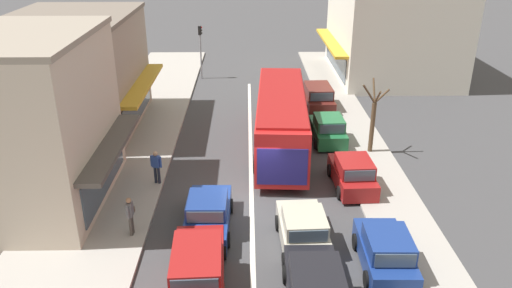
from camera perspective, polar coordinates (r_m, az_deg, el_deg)
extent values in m
plane|color=#3F3F42|center=(22.51, -0.51, -6.62)|extent=(140.00, 140.00, 0.00)
cube|color=silver|center=(26.04, -0.60, -2.14)|extent=(0.20, 28.00, 0.01)
cube|color=#A39E96|center=(28.60, -14.39, -0.31)|extent=(5.20, 44.00, 0.14)
cube|color=#A39E96|center=(28.54, 11.91, -0.13)|extent=(2.80, 44.00, 0.12)
cube|color=beige|center=(23.36, -26.45, 1.85)|extent=(7.42, 7.82, 7.30)
cube|color=#4C4742|center=(22.26, -16.28, -0.22)|extent=(1.10, 7.20, 0.20)
cube|color=#425160|center=(22.91, -16.93, -3.19)|extent=(0.06, 6.26, 1.80)
cube|color=gray|center=(31.40, -19.84, 7.43)|extent=(6.73, 9.38, 6.56)
cube|color=gold|center=(30.55, -12.86, 6.68)|extent=(1.10, 8.63, 0.20)
cube|color=#425160|center=(31.04, -13.40, 4.36)|extent=(0.06, 7.51, 1.80)
cube|color=#6E6358|center=(30.69, -20.74, 13.51)|extent=(6.89, 9.38, 0.24)
cube|color=silver|center=(42.14, 15.43, 12.93)|extent=(8.81, 11.22, 8.06)
cube|color=gold|center=(41.32, 8.62, 11.42)|extent=(1.10, 10.32, 0.20)
cube|color=#425160|center=(41.68, 9.09, 9.66)|extent=(0.06, 8.98, 1.80)
cube|color=red|center=(27.01, 2.90, 2.87)|extent=(3.09, 10.92, 2.70)
cube|color=#425160|center=(26.87, 2.92, 3.68)|extent=(3.11, 10.49, 0.90)
cube|color=navy|center=(22.12, 3.02, -2.65)|extent=(2.25, 0.18, 1.76)
cube|color=maroon|center=(26.54, 2.96, 5.72)|extent=(2.92, 10.05, 0.12)
cylinder|color=black|center=(30.60, 0.45, 2.92)|extent=(0.31, 0.97, 0.96)
cylinder|color=black|center=(30.64, 5.13, 2.85)|extent=(0.31, 0.97, 0.96)
cylinder|color=black|center=(24.81, 0.01, -2.30)|extent=(0.31, 0.97, 0.96)
cylinder|color=black|center=(24.85, 5.79, -2.38)|extent=(0.31, 0.97, 0.96)
cube|color=maroon|center=(17.74, -6.63, -14.23)|extent=(1.95, 4.57, 0.76)
cube|color=maroon|center=(17.03, -6.80, -13.05)|extent=(1.75, 2.67, 0.68)
cube|color=#425160|center=(18.10, -6.60, -10.54)|extent=(1.51, 0.12, 0.58)
cube|color=#425160|center=(15.99, -7.04, -15.89)|extent=(1.48, 0.12, 0.54)
cylinder|color=black|center=(19.02, -9.12, -12.23)|extent=(0.21, 0.63, 0.62)
cylinder|color=black|center=(18.91, -3.69, -12.17)|extent=(0.21, 0.63, 0.62)
cube|color=navy|center=(20.52, -5.50, -8.38)|extent=(1.79, 4.23, 0.72)
cube|color=navy|center=(20.09, -5.60, -6.94)|extent=(1.59, 1.82, 0.60)
cube|color=#425160|center=(20.89, -5.38, -5.65)|extent=(1.44, 0.08, 0.51)
cube|color=#425160|center=(19.31, -5.84, -8.34)|extent=(1.40, 0.08, 0.48)
cylinder|color=black|center=(21.79, -7.47, -7.02)|extent=(0.19, 0.62, 0.62)
cylinder|color=black|center=(21.64, -2.91, -7.07)|extent=(0.19, 0.62, 0.62)
cylinder|color=black|center=(19.69, -8.34, -10.78)|extent=(0.19, 0.62, 0.62)
cylinder|color=black|center=(19.52, -3.24, -10.87)|extent=(0.19, 0.62, 0.62)
cube|color=#B7B29E|center=(19.45, 5.46, -10.39)|extent=(1.89, 4.27, 0.72)
cube|color=#B7B29E|center=(19.00, 5.59, -8.91)|extent=(1.63, 1.86, 0.60)
cube|color=#425160|center=(19.77, 5.19, -7.47)|extent=(1.44, 0.12, 0.51)
cube|color=#425160|center=(18.25, 6.02, -10.47)|extent=(1.41, 0.12, 0.48)
cylinder|color=black|center=(20.50, 2.51, -8.98)|extent=(0.21, 0.63, 0.62)
cylinder|color=black|center=(20.73, 7.30, -8.76)|extent=(0.21, 0.63, 0.62)
cylinder|color=black|center=(18.45, 3.32, -13.22)|extent=(0.21, 0.63, 0.62)
cylinder|color=black|center=(18.70, 8.69, -12.90)|extent=(0.21, 0.63, 0.62)
cube|color=black|center=(16.04, 7.11, -15.75)|extent=(1.66, 2.61, 0.68)
cube|color=#425160|center=(17.07, 6.55, -12.93)|extent=(1.51, 0.07, 0.58)
cylinder|color=black|center=(17.86, 3.37, -14.66)|extent=(0.18, 0.62, 0.62)
cylinder|color=black|center=(18.06, 9.13, -14.47)|extent=(0.18, 0.62, 0.62)
cube|color=navy|center=(18.94, 14.46, -12.17)|extent=(1.73, 3.74, 0.76)
cube|color=navy|center=(18.30, 14.89, -10.93)|extent=(1.56, 1.94, 0.64)
cube|color=#425160|center=(19.08, 14.22, -9.29)|extent=(1.40, 0.09, 0.54)
cube|color=#425160|center=(17.54, 15.64, -12.72)|extent=(1.37, 0.09, 0.51)
cylinder|color=black|center=(19.76, 11.31, -10.88)|extent=(0.19, 0.62, 0.62)
cylinder|color=black|center=(20.13, 15.98, -10.69)|extent=(0.19, 0.62, 0.62)
cylinder|color=black|center=(18.02, 12.58, -14.88)|extent=(0.19, 0.62, 0.62)
cylinder|color=black|center=(18.43, 17.74, -14.56)|extent=(0.19, 0.62, 0.62)
cube|color=maroon|center=(23.95, 10.91, -3.68)|extent=(1.78, 3.76, 0.76)
cube|color=maroon|center=(23.38, 11.21, -2.50)|extent=(1.59, 1.96, 0.64)
cube|color=#425160|center=(24.23, 10.67, -1.48)|extent=(1.40, 0.11, 0.54)
cube|color=#425160|center=(22.55, 11.78, -3.59)|extent=(1.37, 0.11, 0.51)
cylinder|color=black|center=(24.83, 8.44, -3.00)|extent=(0.20, 0.63, 0.62)
cylinder|color=black|center=(25.20, 12.11, -2.87)|extent=(0.20, 0.63, 0.62)
cylinder|color=black|center=(22.92, 9.51, -5.50)|extent=(0.20, 0.63, 0.62)
cylinder|color=black|center=(23.32, 13.46, -5.31)|extent=(0.20, 0.63, 0.62)
cube|color=#1E6638|center=(28.78, 8.16, 1.35)|extent=(1.75, 3.75, 0.76)
cube|color=#1E6638|center=(28.25, 8.35, 2.43)|extent=(1.58, 1.94, 0.64)
cube|color=#425160|center=(29.13, 8.01, 3.13)|extent=(1.40, 0.10, 0.54)
cube|color=#425160|center=(27.36, 8.72, 1.69)|extent=(1.37, 0.10, 0.51)
cylinder|color=black|center=(29.73, 6.21, 1.77)|extent=(0.20, 0.63, 0.62)
cylinder|color=black|center=(30.02, 9.30, 1.82)|extent=(0.20, 0.63, 0.62)
cylinder|color=black|center=(27.71, 6.88, 0.05)|extent=(0.20, 0.63, 0.62)
cylinder|color=black|center=(28.03, 10.19, 0.11)|extent=(0.20, 0.63, 0.62)
cube|color=#561E19|center=(34.19, 6.98, 5.09)|extent=(1.93, 4.56, 0.76)
cube|color=#561E19|center=(33.64, 7.14, 6.06)|extent=(1.74, 2.66, 0.68)
cube|color=#425160|center=(34.88, 6.77, 6.72)|extent=(1.51, 0.12, 0.58)
cube|color=#425160|center=(32.40, 7.53, 5.34)|extent=(1.48, 0.12, 0.54)
cylinder|color=black|center=(35.38, 5.18, 5.46)|extent=(0.20, 0.63, 0.62)
cylinder|color=black|center=(35.67, 7.99, 5.48)|extent=(0.20, 0.63, 0.62)
cylinder|color=black|center=(32.86, 5.83, 3.97)|extent=(0.20, 0.63, 0.62)
cylinder|color=black|center=(33.17, 8.85, 4.01)|extent=(0.20, 0.63, 0.62)
cylinder|color=gray|center=(40.26, -6.34, 10.34)|extent=(0.12, 0.12, 4.20)
cube|color=black|center=(39.89, -6.45, 12.78)|extent=(0.24, 0.24, 0.68)
sphere|color=red|center=(39.84, -6.26, 13.11)|extent=(0.13, 0.13, 0.13)
sphere|color=black|center=(39.88, -6.25, 12.80)|extent=(0.13, 0.13, 0.13)
sphere|color=black|center=(39.92, -6.23, 12.49)|extent=(0.13, 0.13, 0.13)
cylinder|color=brown|center=(27.27, 13.12, 1.74)|extent=(0.24, 0.24, 2.88)
cylinder|color=brown|center=(26.93, 13.34, 5.99)|extent=(0.10, 0.80, 1.19)
cylinder|color=brown|center=(26.75, 14.20, 5.32)|extent=(0.77, 0.10, 0.80)
cylinder|color=brown|center=(26.22, 13.72, 5.18)|extent=(0.10, 0.98, 0.96)
cylinder|color=brown|center=(26.55, 12.80, 5.59)|extent=(0.75, 0.10, 1.03)
cylinder|color=#4C4742|center=(20.43, -14.12, -9.07)|extent=(0.14, 0.14, 0.84)
cylinder|color=#4C4742|center=(20.57, -13.99, -8.80)|extent=(0.14, 0.14, 0.84)
cube|color=slate|center=(20.14, -14.25, -7.26)|extent=(0.24, 0.37, 0.56)
sphere|color=#9E7051|center=(19.94, -14.37, -6.27)|extent=(0.22, 0.22, 0.22)
cylinder|color=slate|center=(19.94, -14.43, -7.61)|extent=(0.09, 0.09, 0.54)
cylinder|color=slate|center=(20.33, -14.08, -6.91)|extent=(0.09, 0.09, 0.54)
cube|color=brown|center=(20.49, -14.03, -7.25)|extent=(0.24, 0.11, 0.22)
cylinder|color=#232838|center=(24.01, -11.04, -3.51)|extent=(0.14, 0.14, 0.84)
cylinder|color=#232838|center=(24.09, -11.42, -3.45)|extent=(0.14, 0.14, 0.84)
cube|color=#3351A8|center=(23.74, -11.36, -1.98)|extent=(0.41, 0.32, 0.56)
sphere|color=tan|center=(23.57, -11.44, -1.10)|extent=(0.22, 0.22, 0.22)
cylinder|color=#3351A8|center=(23.64, -10.84, -2.05)|extent=(0.09, 0.09, 0.54)
cylinder|color=#3351A8|center=(23.85, -11.87, -1.90)|extent=(0.09, 0.09, 0.54)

